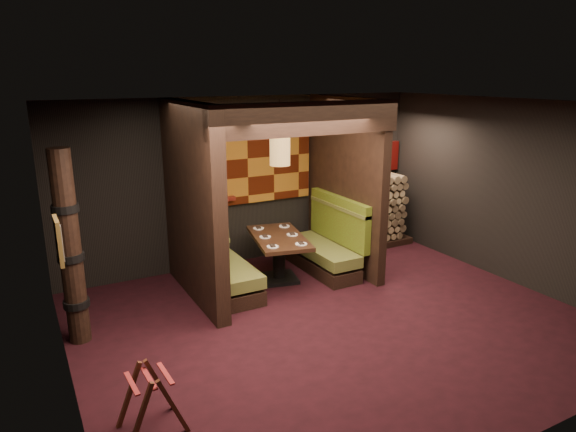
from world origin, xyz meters
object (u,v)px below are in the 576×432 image
(firewood_stack, at_px, (367,211))
(booth_bench_right, at_px, (327,247))
(dining_table, at_px, (279,250))
(pendant_lamp, at_px, (280,150))
(booth_bench_left, at_px, (221,267))
(luggage_rack, at_px, (151,398))
(totem_column, at_px, (70,250))

(firewood_stack, bearing_deg, booth_bench_right, -152.65)
(firewood_stack, bearing_deg, dining_table, -162.31)
(booth_bench_right, distance_m, firewood_stack, 1.55)
(pendant_lamp, relative_size, firewood_stack, 0.56)
(pendant_lamp, bearing_deg, booth_bench_left, 175.60)
(booth_bench_left, distance_m, dining_table, 0.98)
(luggage_rack, distance_m, totem_column, 2.29)
(booth_bench_right, height_order, luggage_rack, booth_bench_right)
(booth_bench_right, bearing_deg, totem_column, -172.14)
(dining_table, bearing_deg, firewood_stack, 17.69)
(booth_bench_left, xyz_separation_m, booth_bench_right, (1.89, 0.00, 0.00))
(totem_column, xyz_separation_m, firewood_stack, (5.33, 1.25, -0.51))
(pendant_lamp, bearing_deg, luggage_rack, -136.40)
(dining_table, distance_m, totem_column, 3.18)
(dining_table, height_order, pendant_lamp, pendant_lamp)
(booth_bench_left, height_order, firewood_stack, firewood_stack)
(booth_bench_left, height_order, dining_table, booth_bench_left)
(dining_table, xyz_separation_m, pendant_lamp, (-0.00, -0.05, 1.59))
(booth_bench_left, relative_size, totem_column, 0.67)
(luggage_rack, bearing_deg, pendant_lamp, 43.60)
(booth_bench_left, height_order, luggage_rack, booth_bench_left)
(dining_table, xyz_separation_m, totem_column, (-3.06, -0.53, 0.68))
(booth_bench_right, height_order, totem_column, totem_column)
(totem_column, bearing_deg, booth_bench_right, 7.86)
(booth_bench_right, relative_size, luggage_rack, 2.43)
(totem_column, bearing_deg, luggage_rack, -79.92)
(booth_bench_left, bearing_deg, pendant_lamp, -4.40)
(booth_bench_left, xyz_separation_m, pendant_lamp, (0.97, -0.07, 1.70))
(dining_table, height_order, luggage_rack, dining_table)
(booth_bench_right, height_order, firewood_stack, firewood_stack)
(luggage_rack, xyz_separation_m, firewood_stack, (4.96, 3.34, 0.35))
(dining_table, relative_size, pendant_lamp, 1.57)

